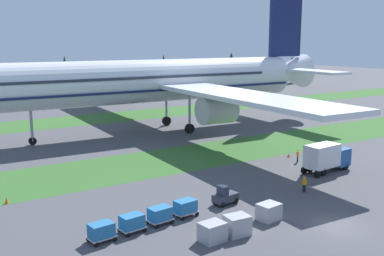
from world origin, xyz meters
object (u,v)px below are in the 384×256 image
taxiway_marker_0 (7,200)px  taxiway_marker_1 (289,155)px  cargo_dolly_second (160,214)px  ground_crew_marshaller (298,155)px  baggage_tug (225,196)px  cargo_dolly_fourth (101,231)px  catering_truck (327,156)px  ground_crew_loader (304,184)px  airliner (165,80)px  uld_container_1 (212,232)px  uld_container_2 (237,225)px  uld_container_0 (269,212)px  cargo_dolly_lead (185,207)px  cargo_dolly_third (132,222)px

taxiway_marker_0 → taxiway_marker_1: (37.18, -1.64, -0.08)m
cargo_dolly_second → ground_crew_marshaller: ground_crew_marshaller is taller
baggage_tug → taxiway_marker_0: 21.95m
baggage_tug → cargo_dolly_second: size_ratio=1.16×
cargo_dolly_fourth → catering_truck: 31.45m
baggage_tug → ground_crew_loader: 9.55m
taxiway_marker_0 → airliner: bearing=37.5°
airliner → catering_truck: (3.93, -34.00, -7.19)m
airliner → uld_container_1: size_ratio=40.77×
uld_container_1 → uld_container_2: 2.49m
uld_container_0 → cargo_dolly_lead: bearing=141.2°
cargo_dolly_third → cargo_dolly_fourth: 2.90m
ground_crew_loader → uld_container_1: 16.11m
ground_crew_marshaller → taxiway_marker_1: 2.87m
ground_crew_marshaller → taxiway_marker_0: 36.53m
uld_container_0 → taxiway_marker_0: uld_container_0 is taller
cargo_dolly_lead → baggage_tug: bearing=90.0°
cargo_dolly_second → uld_container_2: size_ratio=1.18×
taxiway_marker_0 → cargo_dolly_fourth: bearing=-70.6°
airliner → uld_container_0: bearing=165.5°
airliner → uld_container_2: (-17.11, -42.95, -8.29)m
cargo_dolly_fourth → catering_truck: bearing=90.9°
baggage_tug → cargo_dolly_second: baggage_tug is taller
cargo_dolly_second → cargo_dolly_third: size_ratio=1.00×
uld_container_2 → taxiway_marker_0: 23.69m
airliner → taxiway_marker_0: size_ratio=126.05×
uld_container_1 → cargo_dolly_lead: bearing=80.2°
cargo_dolly_fourth → baggage_tug: bearing=90.0°
taxiway_marker_0 → taxiway_marker_1: bearing=-2.5°
uld_container_2 → cargo_dolly_lead: bearing=104.2°
airliner → taxiway_marker_1: bearing=-166.5°
uld_container_2 → taxiway_marker_0: uld_container_2 is taller
cargo_dolly_fourth → uld_container_1: (7.65, -4.82, -0.12)m
ground_crew_loader → taxiway_marker_0: bearing=169.1°
ground_crew_loader → ground_crew_marshaller: bearing=63.0°
cargo_dolly_third → taxiway_marker_0: 15.25m
uld_container_1 → taxiway_marker_0: 22.13m
cargo_dolly_lead → taxiway_marker_0: 18.36m
cargo_dolly_second → ground_crew_marshaller: size_ratio=1.35×
uld_container_0 → taxiway_marker_0: (-19.38, 17.35, -0.44)m
cargo_dolly_fourth → ground_crew_loader: bearing=83.3°
cargo_dolly_second → uld_container_2: (4.37, -5.56, -0.07)m
airliner → baggage_tug: bearing=161.9°
cargo_dolly_lead → taxiway_marker_0: (-13.40, 12.53, -0.60)m
airliner → ground_crew_marshaller: (4.27, -28.79, -8.19)m
taxiway_marker_1 → uld_container_1: bearing=-146.0°
cargo_dolly_lead → cargo_dolly_fourth: same height
airliner → cargo_dolly_lead: 42.27m
uld_container_1 → taxiway_marker_0: uld_container_1 is taller
ground_crew_loader → cargo_dolly_fourth: bearing=-165.1°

